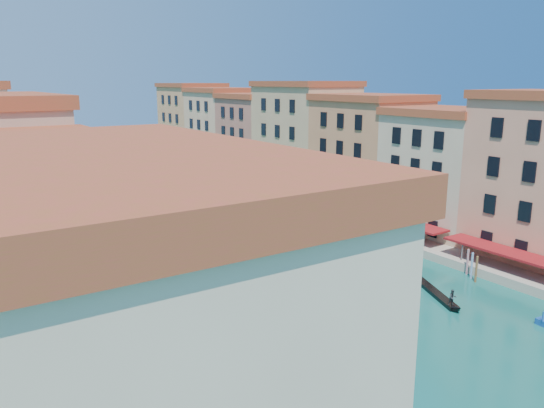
{
  "coord_description": "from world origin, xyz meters",
  "views": [
    {
      "loc": [
        -28.95,
        -7.48,
        20.93
      ],
      "look_at": [
        3.21,
        41.29,
        7.37
      ],
      "focal_mm": 35.0,
      "sensor_mm": 36.0,
      "label": 1
    }
  ],
  "objects_px": {
    "vaporetto_far": "(112,206)",
    "vaporetto_near": "(283,324)",
    "gondola_fore": "(289,297)",
    "gondola_right": "(436,292)"
  },
  "relations": [
    {
      "from": "gondola_fore",
      "to": "vaporetto_near",
      "type": "bearing_deg",
      "value": -116.75
    },
    {
      "from": "vaporetto_far",
      "to": "gondola_fore",
      "type": "distance_m",
      "value": 44.5
    },
    {
      "from": "vaporetto_far",
      "to": "gondola_right",
      "type": "relative_size",
      "value": 1.97
    },
    {
      "from": "vaporetto_far",
      "to": "gondola_fore",
      "type": "relative_size",
      "value": 1.86
    },
    {
      "from": "vaporetto_far",
      "to": "gondola_fore",
      "type": "height_order",
      "value": "vaporetto_far"
    },
    {
      "from": "vaporetto_far",
      "to": "vaporetto_near",
      "type": "bearing_deg",
      "value": -119.37
    },
    {
      "from": "vaporetto_far",
      "to": "gondola_fore",
      "type": "bearing_deg",
      "value": -113.07
    },
    {
      "from": "gondola_fore",
      "to": "vaporetto_far",
      "type": "bearing_deg",
      "value": 106.79
    },
    {
      "from": "vaporetto_near",
      "to": "vaporetto_far",
      "type": "relative_size",
      "value": 1.09
    },
    {
      "from": "vaporetto_near",
      "to": "gondola_right",
      "type": "distance_m",
      "value": 18.11
    }
  ]
}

